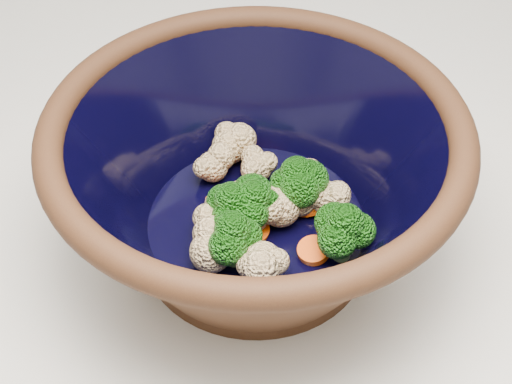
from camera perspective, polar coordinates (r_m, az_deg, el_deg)
name	(u,v)px	position (r m, az deg, el deg)	size (l,w,h in m)	color
mixing_bowl	(256,180)	(0.54, 0.00, 0.98)	(0.31, 0.31, 0.14)	black
vegetable_pile	(266,206)	(0.55, 0.79, -1.13)	(0.14, 0.16, 0.06)	#608442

